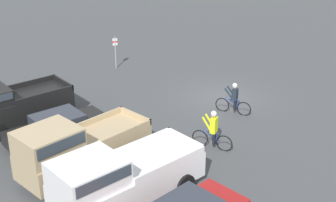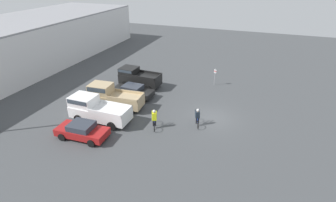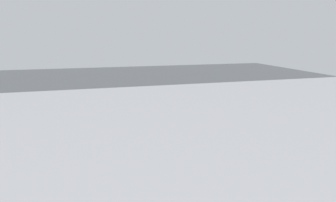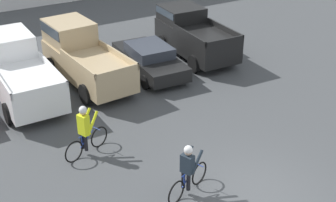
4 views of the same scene
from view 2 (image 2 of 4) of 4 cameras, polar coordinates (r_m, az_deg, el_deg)
name	(u,v)px [view 2 (image 2 of 4)]	position (r m, az deg, el deg)	size (l,w,h in m)	color
ground_plane	(213,118)	(24.93, 9.72, -3.66)	(80.00, 80.00, 0.00)	#424447
sedan_0	(82,130)	(22.65, -18.20, -6.11)	(2.11, 4.32, 1.35)	maroon
pickup_truck_0	(96,109)	(24.59, -15.49, -1.65)	(2.29, 5.56, 2.26)	white
pickup_truck_1	(111,96)	(26.60, -12.22, 1.08)	(2.40, 5.47, 2.35)	tan
sedan_1	(133,91)	(28.61, -7.69, 2.19)	(2.19, 4.61, 1.31)	black
pickup_truck_2	(138,77)	(31.06, -6.64, 5.20)	(2.41, 4.91, 2.15)	black
cyclist_0	(197,117)	(23.28, 6.44, -3.47)	(1.77, 0.74, 1.64)	black
cyclist_1	(154,119)	(22.75, -3.00, -3.87)	(1.76, 0.73, 1.79)	black
fire_lane_sign	(215,75)	(31.51, 10.17, 5.55)	(0.14, 0.28, 2.07)	#9E9EA3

